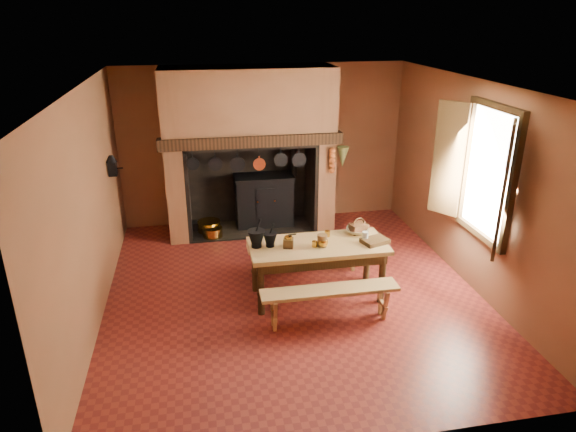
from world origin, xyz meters
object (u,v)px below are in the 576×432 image
object	(u,v)px
work_table	(318,252)
wicker_basket	(358,228)
coffee_grinder	(288,242)
iron_range	(264,199)
bench_front	(330,297)
mixing_bowl	(358,231)

from	to	relation	value
work_table	wicker_basket	xyz separation A→B (m)	(0.63, 0.27, 0.19)
coffee_grinder	wicker_basket	size ratio (longest dim) A/B	0.72
wicker_basket	work_table	bearing A→B (deg)	-173.21
iron_range	work_table	world-z (taller)	iron_range
wicker_basket	coffee_grinder	bearing A→B (deg)	179.78
iron_range	work_table	size ratio (longest dim) A/B	0.89
bench_front	iron_range	bearing A→B (deg)	95.96
bench_front	work_table	bearing A→B (deg)	90.00
iron_range	mixing_bowl	size ratio (longest dim) A/B	5.15
iron_range	coffee_grinder	bearing A→B (deg)	-91.20
mixing_bowl	work_table	bearing A→B (deg)	-158.44
work_table	mixing_bowl	distance (m)	0.68
mixing_bowl	wicker_basket	xyz separation A→B (m)	(0.02, 0.02, 0.03)
work_table	bench_front	bearing A→B (deg)	-90.00
iron_range	coffee_grinder	size ratio (longest dim) A/B	8.34
coffee_grinder	bench_front	bearing A→B (deg)	-41.00
coffee_grinder	work_table	bearing A→B (deg)	20.11
bench_front	wicker_basket	size ratio (longest dim) A/B	6.40
bench_front	coffee_grinder	xyz separation A→B (m)	(-0.40, 0.62, 0.49)
coffee_grinder	mixing_bowl	distance (m)	1.05
iron_range	coffee_grinder	world-z (taller)	iron_range
iron_range	wicker_basket	xyz separation A→B (m)	(0.98, -2.36, 0.37)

